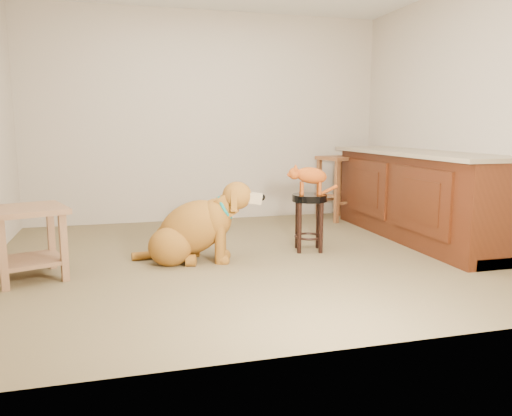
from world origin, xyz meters
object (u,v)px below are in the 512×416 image
object	(u,v)px
tabby_kitten	(309,176)
padded_stool	(309,211)
golden_retriever	(194,230)
side_table	(28,232)
wood_stool	(338,187)

from	to	relation	value
tabby_kitten	padded_stool	bearing A→B (deg)	-5.72
golden_retriever	side_table	bearing A→B (deg)	-157.05
padded_stool	wood_stool	world-z (taller)	wood_stool
padded_stool	golden_retriever	distance (m)	1.14
padded_stool	wood_stool	bearing A→B (deg)	56.44
golden_retriever	padded_stool	bearing A→B (deg)	18.86
padded_stool	golden_retriever	size ratio (longest dim) A/B	0.47
wood_stool	golden_retriever	bearing A→B (deg)	-143.76
wood_stool	golden_retriever	world-z (taller)	wood_stool
side_table	tabby_kitten	bearing A→B (deg)	6.73
side_table	golden_retriever	bearing A→B (deg)	8.48
side_table	padded_stool	bearing A→B (deg)	6.61
tabby_kitten	wood_stool	bearing A→B (deg)	70.05
side_table	tabby_kitten	distance (m)	2.49
padded_stool	tabby_kitten	size ratio (longest dim) A/B	1.08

